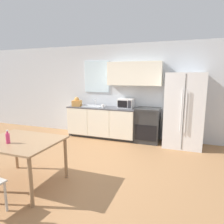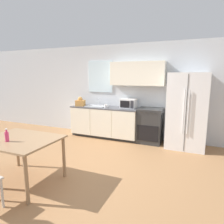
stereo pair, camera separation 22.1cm
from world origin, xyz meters
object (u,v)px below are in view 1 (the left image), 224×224
object	(u,v)px
refrigerator	(184,110)
coffee_mug	(103,106)
microwave	(126,103)
drink_bottle	(8,138)
oven_range	(148,125)
dining_table	(21,146)

from	to	relation	value
refrigerator	coffee_mug	distance (m)	2.15
refrigerator	coffee_mug	size ratio (longest dim) A/B	16.17
microwave	drink_bottle	world-z (taller)	microwave
oven_range	microwave	xyz separation A→B (m)	(-0.65, 0.08, 0.57)
microwave	dining_table	bearing A→B (deg)	-107.32
microwave	coffee_mug	xyz separation A→B (m)	(-0.59, -0.25, -0.08)
drink_bottle	coffee_mug	bearing A→B (deg)	82.08
refrigerator	dining_table	size ratio (longest dim) A/B	1.50
refrigerator	drink_bottle	distance (m)	3.97
oven_range	microwave	world-z (taller)	microwave
dining_table	coffee_mug	bearing A→B (deg)	82.92
dining_table	refrigerator	bearing A→B (deg)	49.03
coffee_mug	drink_bottle	xyz separation A→B (m)	(-0.41, -2.93, -0.10)
microwave	dining_table	distance (m)	3.16
oven_range	dining_table	bearing A→B (deg)	-118.43
oven_range	refrigerator	size ratio (longest dim) A/B	0.50
oven_range	microwave	size ratio (longest dim) A/B	2.20
oven_range	drink_bottle	bearing A→B (deg)	-118.02
coffee_mug	drink_bottle	distance (m)	2.96
drink_bottle	refrigerator	bearing A→B (deg)	49.95
coffee_mug	drink_bottle	bearing A→B (deg)	-97.92
microwave	oven_range	bearing A→B (deg)	-6.91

